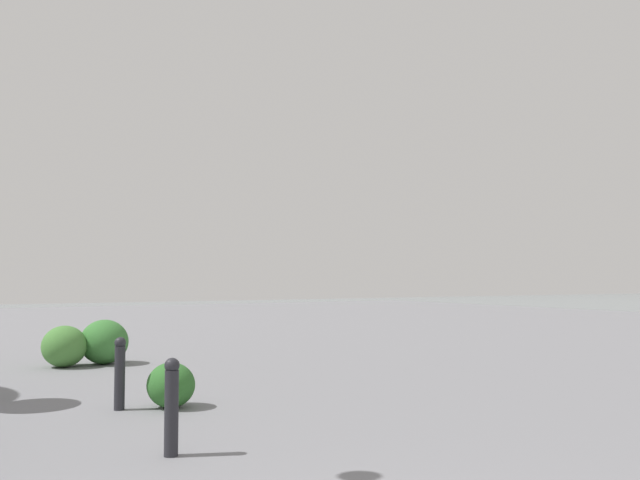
{
  "coord_description": "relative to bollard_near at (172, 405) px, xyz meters",
  "views": [
    {
      "loc": [
        -1.5,
        1.31,
        1.51
      ],
      "look_at": [
        8.92,
        -4.64,
        2.19
      ],
      "focal_mm": 38.12,
      "sensor_mm": 36.0,
      "label": 1
    }
  ],
  "objects": [
    {
      "name": "bollard_mid",
      "position": [
        2.27,
        -0.1,
        0.0
      ],
      "size": [
        0.13,
        0.13,
        0.83
      ],
      "color": "#232328",
      "rests_on": "ground"
    },
    {
      "name": "shrub_low",
      "position": [
        2.11,
        -0.66,
        -0.17
      ],
      "size": [
        0.62,
        0.55,
        0.52
      ],
      "color": "#2D6628",
      "rests_on": "ground"
    },
    {
      "name": "shrub_round",
      "position": [
        6.63,
        -0.86,
        -0.04
      ],
      "size": [
        0.92,
        0.82,
        0.78
      ],
      "color": "#387533",
      "rests_on": "ground"
    },
    {
      "name": "shrub_wide",
      "position": [
        6.55,
        -0.18,
        -0.08
      ],
      "size": [
        0.83,
        0.74,
        0.7
      ],
      "color": "#477F38",
      "rests_on": "ground"
    },
    {
      "name": "bollard_near",
      "position": [
        0.0,
        0.0,
        0.0
      ],
      "size": [
        0.13,
        0.13,
        0.83
      ],
      "color": "#232328",
      "rests_on": "ground"
    }
  ]
}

